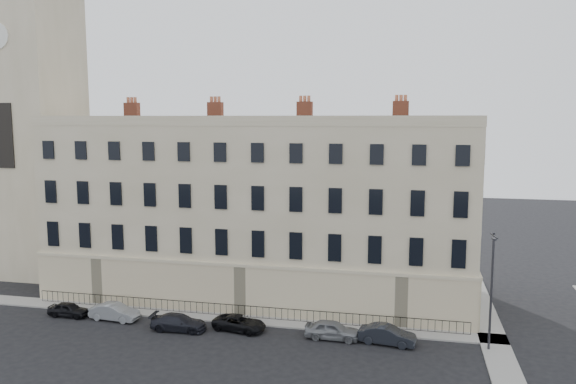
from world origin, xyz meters
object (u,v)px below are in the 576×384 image
(car_a, at_px, (69,310))
(car_b, at_px, (115,312))
(streetlamp, at_px, (492,286))
(car_d, at_px, (239,323))
(car_f, at_px, (387,335))
(car_c, at_px, (179,322))
(car_e, at_px, (332,330))

(car_a, bearing_deg, car_b, -88.09)
(car_a, height_order, streetlamp, streetlamp)
(streetlamp, bearing_deg, car_a, 172.58)
(car_d, distance_m, car_f, 10.81)
(car_b, xyz_separation_m, car_c, (5.75, -0.94, -0.04))
(car_a, bearing_deg, car_d, -88.76)
(car_b, relative_size, car_e, 1.00)
(car_a, relative_size, car_e, 0.84)
(car_a, distance_m, car_b, 3.95)
(car_b, distance_m, car_f, 20.95)
(car_d, height_order, car_f, car_f)
(car_f, bearing_deg, streetlamp, -80.38)
(car_e, bearing_deg, car_f, -90.05)
(car_c, distance_m, streetlamp, 22.31)
(streetlamp, bearing_deg, car_f, 174.27)
(car_a, bearing_deg, car_f, -89.44)
(car_c, height_order, car_d, car_c)
(car_f, bearing_deg, car_b, 97.22)
(car_b, distance_m, car_d, 10.15)
(car_c, relative_size, car_f, 1.05)
(car_e, bearing_deg, car_d, 90.32)
(car_a, height_order, car_c, car_c)
(car_a, xyz_separation_m, car_e, (21.04, -0.02, 0.11))
(car_b, relative_size, car_f, 0.99)
(streetlamp, bearing_deg, car_d, 172.40)
(car_c, bearing_deg, car_e, -88.21)
(car_c, bearing_deg, car_f, -89.64)
(car_a, xyz_separation_m, car_c, (9.70, -0.87, 0.04))
(streetlamp, bearing_deg, car_b, 172.45)
(car_f, height_order, streetlamp, streetlamp)
(car_d, bearing_deg, car_b, 99.70)
(car_d, bearing_deg, streetlamp, -80.42)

